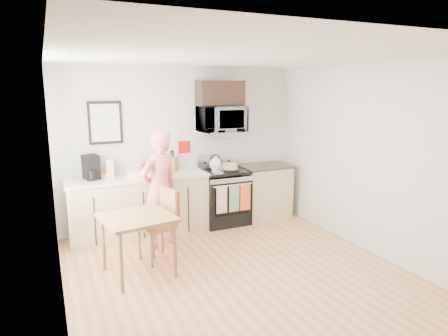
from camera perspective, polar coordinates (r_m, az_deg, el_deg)
name	(u,v)px	position (r m, az deg, el deg)	size (l,w,h in m)	color
floor	(243,279)	(5.01, 2.80, -15.56)	(4.60, 4.60, 0.00)	#AD6C43
back_wall	(181,147)	(6.66, -6.14, 2.98)	(4.00, 0.04, 2.60)	beige
front_wall	(412,245)	(2.81, 25.26, -9.95)	(4.00, 0.04, 2.60)	beige
left_wall	(56,193)	(4.08, -22.92, -3.28)	(0.04, 4.60, 2.60)	beige
right_wall	(377,161)	(5.75, 20.98, 0.94)	(0.04, 4.60, 2.60)	beige
ceiling	(246,57)	(4.47, 3.13, 15.61)	(4.00, 4.60, 0.04)	silver
window	(55,154)	(4.82, -23.01, 1.90)	(0.06, 1.40, 1.50)	silver
cabinet_left	(139,207)	(6.36, -12.01, -5.47)	(2.10, 0.60, 0.90)	tan
countertop_left	(138,177)	(6.24, -12.18, -1.34)	(2.14, 0.64, 0.04)	beige
cabinet_right	(264,192)	(7.14, 5.76, -3.40)	(0.84, 0.60, 0.90)	tan
countertop_right	(265,166)	(7.04, 5.83, 0.30)	(0.88, 0.64, 0.04)	black
range	(224,198)	(6.77, -0.03, -4.29)	(0.76, 0.70, 1.16)	black
microwave	(221,119)	(6.63, -0.41, 7.01)	(0.76, 0.51, 0.42)	#B8B8BD
upper_cabinet	(220,93)	(6.65, -0.57, 10.65)	(0.76, 0.35, 0.40)	black
wall_art	(105,123)	(6.32, -16.61, 6.22)	(0.50, 0.04, 0.65)	black
wall_trivet	(184,147)	(6.66, -5.69, 2.99)	(0.20, 0.02, 0.20)	#B10F0F
person	(160,189)	(5.77, -9.16, -2.98)	(0.62, 0.41, 1.70)	#DD3D45
dining_table	(137,223)	(4.98, -12.29, -7.65)	(0.80, 0.80, 0.75)	brown
chair	(165,214)	(5.41, -8.36, -6.47)	(0.53, 0.49, 0.96)	brown
knife_block	(173,164)	(6.50, -7.30, 0.58)	(0.11, 0.15, 0.23)	brown
utensil_crock	(145,164)	(6.46, -11.16, 0.55)	(0.11, 0.11, 0.34)	#B10F0F
fruit_bowl	(104,175)	(6.29, -16.74, -0.94)	(0.23, 0.23, 0.09)	silver
milk_carton	(110,168)	(6.23, -15.92, -0.04)	(0.11, 0.11, 0.28)	tan
coffee_maker	(91,168)	(6.19, -18.45, 0.01)	(0.25, 0.32, 0.36)	black
bread_bag	(139,175)	(6.03, -12.08, -0.98)	(0.34, 0.16, 0.12)	tan
cake	(230,167)	(6.63, 0.83, 0.14)	(0.31, 0.31, 0.10)	black
kettle	(215,163)	(6.65, -1.25, 0.72)	(0.20, 0.20, 0.26)	silver
pot	(218,170)	(6.36, -0.90, -0.34)	(0.19, 0.33, 0.10)	#B8B8BD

